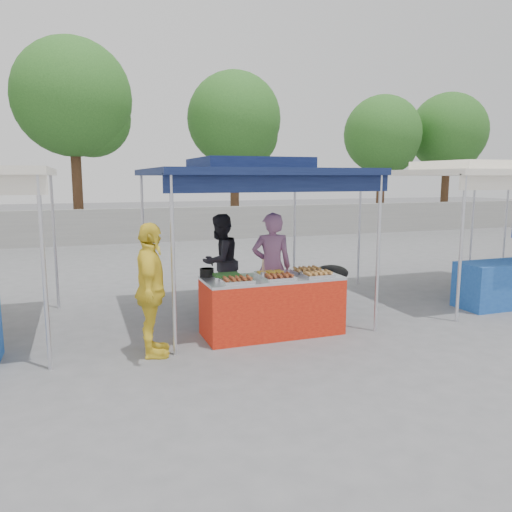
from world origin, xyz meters
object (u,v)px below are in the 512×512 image
object	(u,v)px
vendor_table	(272,305)
helper_man	(220,261)
cooking_pot	(207,273)
vendor_woman	(272,267)
customer_person	(151,290)
wok_burner	(331,287)

from	to	relation	value
vendor_table	helper_man	size ratio (longest dim) A/B	1.22
cooking_pot	vendor_woman	world-z (taller)	vendor_woman
customer_person	vendor_woman	bearing A→B (deg)	-53.51
wok_burner	customer_person	size ratio (longest dim) A/B	0.52
vendor_table	helper_man	distance (m)	1.78
vendor_woman	helper_man	bearing A→B (deg)	-47.10
cooking_pot	helper_man	world-z (taller)	helper_man
helper_man	cooking_pot	bearing A→B (deg)	33.19
wok_burner	customer_person	world-z (taller)	customer_person
cooking_pot	helper_man	xyz separation A→B (m)	(0.58, 1.37, -0.09)
wok_burner	cooking_pot	bearing A→B (deg)	169.06
vendor_woman	customer_person	distance (m)	2.27
vendor_woman	customer_person	xyz separation A→B (m)	(-2.03, -1.02, -0.00)
helper_man	wok_burner	bearing A→B (deg)	103.29
cooking_pot	customer_person	world-z (taller)	customer_person
wok_burner	customer_person	xyz separation A→B (m)	(-2.93, -0.69, 0.33)
wok_burner	vendor_table	bearing A→B (deg)	-174.32
cooking_pot	wok_burner	world-z (taller)	cooking_pot
vendor_woman	helper_man	distance (m)	1.17
helper_man	vendor_table	bearing A→B (deg)	66.32
vendor_woman	customer_person	bearing A→B (deg)	40.67
wok_burner	vendor_woman	bearing A→B (deg)	148.30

